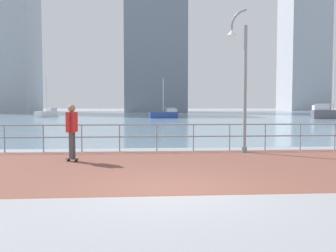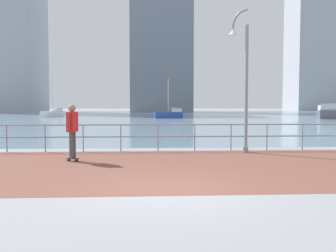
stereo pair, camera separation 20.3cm
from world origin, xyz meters
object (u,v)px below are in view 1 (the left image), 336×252
at_px(sailboat_navy, 164,114).
at_px(sailboat_teal, 332,113).
at_px(sailboat_blue, 47,113).
at_px(lamppost, 241,74).
at_px(skateboarder, 72,127).

height_order(sailboat_navy, sailboat_teal, sailboat_teal).
bearing_deg(sailboat_blue, lamppost, -66.88).
bearing_deg(sailboat_navy, sailboat_teal, -10.40).
xyz_separation_m(sailboat_blue, sailboat_teal, (36.56, -8.81, 0.15)).
bearing_deg(skateboarder, sailboat_navy, 81.88).
bearing_deg(sailboat_navy, skateboarder, -98.12).
relative_size(lamppost, sailboat_navy, 1.01).
relative_size(sailboat_blue, sailboat_navy, 1.07).
xyz_separation_m(lamppost, sailboat_blue, (-16.75, 39.24, -2.37)).
distance_m(skateboarder, sailboat_navy, 36.40).
relative_size(lamppost, sailboat_teal, 0.74).
relative_size(skateboarder, sailboat_teal, 0.25).
height_order(lamppost, skateboarder, lamppost).
distance_m(sailboat_navy, sailboat_teal, 20.81).
height_order(sailboat_blue, sailboat_navy, sailboat_blue).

